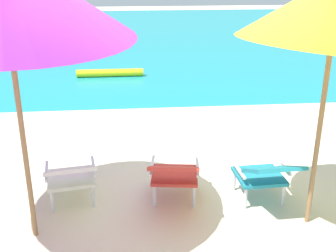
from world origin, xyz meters
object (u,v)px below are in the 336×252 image
Objects in this scene: swim_buoy at (110,73)px; beach_umbrella_right at (336,9)px; lounge_chair_right at (265,173)px; lounge_chair_left at (71,175)px; lounge_chair_center at (174,173)px.

beach_umbrella_right reaches higher than swim_buoy.
swim_buoy is 1.78× the size of lounge_chair_right.
lounge_chair_left is at bearing -92.14° from swim_buoy.
lounge_chair_left and lounge_chair_center have the same top height.
swim_buoy is 5.90m from lounge_chair_left.
swim_buoy is 0.62× the size of beach_umbrella_right.
swim_buoy is 6.34m from lounge_chair_right.
lounge_chair_right is (2.12, -0.16, 0.00)m from lounge_chair_left.
lounge_chair_right is 1.85m from beach_umbrella_right.
beach_umbrella_right is (1.37, -0.47, 1.78)m from lounge_chair_center.
lounge_chair_left is 1.13m from lounge_chair_center.
lounge_chair_center and lounge_chair_right have the same top height.
swim_buoy is 7.10m from beach_umbrella_right.
lounge_chair_left is at bearing 168.41° from beach_umbrella_right.
lounge_chair_right is 0.35× the size of beach_umbrella_right.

